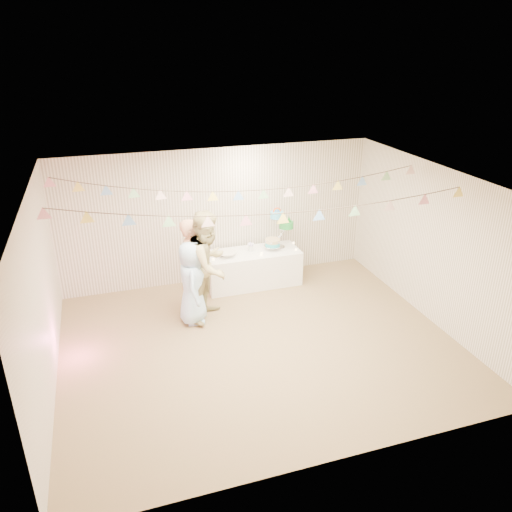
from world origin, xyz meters
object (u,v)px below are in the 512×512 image
object	(u,v)px
person_adult_a	(194,266)
table	(253,268)
cake_stand	(279,225)
person_adult_b	(208,266)
person_child	(192,283)

from	to	relation	value
person_adult_a	table	bearing A→B (deg)	-39.45
table	cake_stand	distance (m)	0.97
person_adult_b	cake_stand	bearing A→B (deg)	-19.23
person_adult_a	person_child	size ratio (longest dim) A/B	1.18
cake_stand	person_adult_b	size ratio (longest dim) A/B	0.40
cake_stand	person_adult_a	size ratio (longest dim) A/B	0.46
table	cake_stand	bearing A→B (deg)	5.19
person_adult_b	person_child	xyz separation A→B (m)	(-0.31, -0.08, -0.23)
person_adult_a	person_child	bearing A→B (deg)	-174.09
cake_stand	person_adult_b	distance (m)	1.90
person_adult_a	person_adult_b	bearing A→B (deg)	-122.12
table	person_adult_b	distance (m)	1.54
person_adult_a	person_adult_b	world-z (taller)	person_adult_b
table	cake_stand	size ratio (longest dim) A/B	2.35
cake_stand	person_adult_b	bearing A→B (deg)	-148.51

